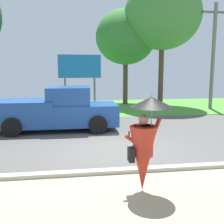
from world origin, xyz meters
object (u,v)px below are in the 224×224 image
monk_pedestrian (145,143)px  roadside_billboard (80,71)px  tree_right_mid (163,15)px  utility_pole (213,54)px  pickup_truck (58,110)px  tree_right_far (126,37)px

monk_pedestrian → roadside_billboard: roadside_billboard is taller
tree_right_mid → utility_pole: bearing=-30.1°
utility_pole → roadside_billboard: bearing=-179.0°
roadside_billboard → pickup_truck: bearing=-102.8°
pickup_truck → roadside_billboard: bearing=82.4°
monk_pedestrian → tree_right_mid: 14.83m
utility_pole → roadside_billboard: 8.81m
roadside_billboard → monk_pedestrian: bearing=-84.5°
utility_pole → tree_right_far: bearing=149.0°
pickup_truck → roadside_billboard: roadside_billboard is taller
monk_pedestrian → utility_pole: size_ratio=0.31×
roadside_billboard → tree_right_mid: 7.16m
utility_pole → tree_right_mid: size_ratio=0.78×
monk_pedestrian → pickup_truck: 6.69m
tree_right_mid → roadside_billboard: bearing=-162.1°
roadside_billboard → tree_right_far: size_ratio=0.50×
monk_pedestrian → utility_pole: bearing=50.6°
tree_right_far → utility_pole: bearing=-31.0°
roadside_billboard → tree_right_far: 5.38m
pickup_truck → tree_right_mid: bearing=49.6°
monk_pedestrian → tree_right_mid: (4.71, 13.05, 5.25)m
monk_pedestrian → pickup_truck: size_ratio=0.41×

